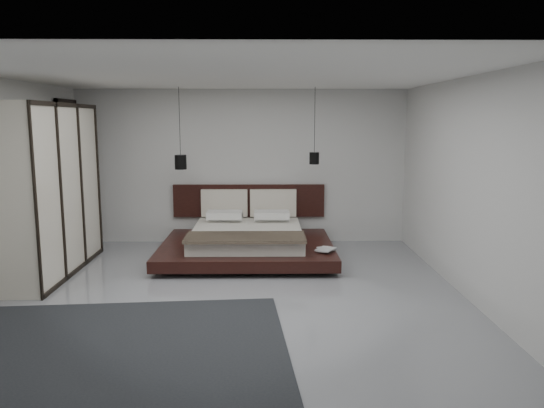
{
  "coord_description": "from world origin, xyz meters",
  "views": [
    {
      "loc": [
        0.42,
        -6.71,
        2.27
      ],
      "look_at": [
        0.53,
        1.2,
        1.0
      ],
      "focal_mm": 35.0,
      "sensor_mm": 36.0,
      "label": 1
    }
  ],
  "objects_px": {
    "bed": "(247,239)",
    "pendant_left": "(181,162)",
    "wardrobe": "(52,190)",
    "rug": "(103,348)",
    "pendant_right": "(314,158)",
    "lattice_screen": "(70,176)"
  },
  "relations": [
    {
      "from": "pendant_right",
      "to": "rug",
      "type": "relative_size",
      "value": 0.35
    },
    {
      "from": "wardrobe",
      "to": "rug",
      "type": "xyz_separation_m",
      "value": [
        1.5,
        -2.71,
        -1.24
      ]
    },
    {
      "from": "lattice_screen",
      "to": "pendant_left",
      "type": "height_order",
      "value": "pendant_left"
    },
    {
      "from": "wardrobe",
      "to": "rug",
      "type": "bearing_deg",
      "value": -61.05
    },
    {
      "from": "lattice_screen",
      "to": "pendant_right",
      "type": "relative_size",
      "value": 2.0
    },
    {
      "from": "pendant_right",
      "to": "lattice_screen",
      "type": "bearing_deg",
      "value": 178.59
    },
    {
      "from": "bed",
      "to": "pendant_left",
      "type": "xyz_separation_m",
      "value": [
        -1.14,
        0.44,
        1.26
      ]
    },
    {
      "from": "bed",
      "to": "pendant_left",
      "type": "distance_m",
      "value": 1.75
    },
    {
      "from": "bed",
      "to": "pendant_left",
      "type": "height_order",
      "value": "pendant_left"
    },
    {
      "from": "pendant_right",
      "to": "bed",
      "type": "bearing_deg",
      "value": -158.99
    },
    {
      "from": "bed",
      "to": "wardrobe",
      "type": "xyz_separation_m",
      "value": [
        -2.82,
        -0.9,
        0.96
      ]
    },
    {
      "from": "pendant_left",
      "to": "wardrobe",
      "type": "xyz_separation_m",
      "value": [
        -1.68,
        -1.34,
        -0.29
      ]
    },
    {
      "from": "lattice_screen",
      "to": "wardrobe",
      "type": "xyz_separation_m",
      "value": [
        0.25,
        -1.44,
        -0.05
      ]
    },
    {
      "from": "pendant_right",
      "to": "pendant_left",
      "type": "bearing_deg",
      "value": -180.0
    },
    {
      "from": "lattice_screen",
      "to": "pendant_right",
      "type": "height_order",
      "value": "pendant_right"
    },
    {
      "from": "bed",
      "to": "pendant_left",
      "type": "relative_size",
      "value": 2.01
    },
    {
      "from": "pendant_left",
      "to": "wardrobe",
      "type": "distance_m",
      "value": 2.17
    },
    {
      "from": "pendant_right",
      "to": "wardrobe",
      "type": "bearing_deg",
      "value": -161.37
    },
    {
      "from": "pendant_left",
      "to": "lattice_screen",
      "type": "bearing_deg",
      "value": 176.92
    },
    {
      "from": "bed",
      "to": "pendant_right",
      "type": "xyz_separation_m",
      "value": [
        1.14,
        0.44,
        1.32
      ]
    },
    {
      "from": "lattice_screen",
      "to": "rug",
      "type": "relative_size",
      "value": 0.71
    },
    {
      "from": "lattice_screen",
      "to": "rug",
      "type": "xyz_separation_m",
      "value": [
        1.75,
        -4.15,
        -1.29
      ]
    }
  ]
}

